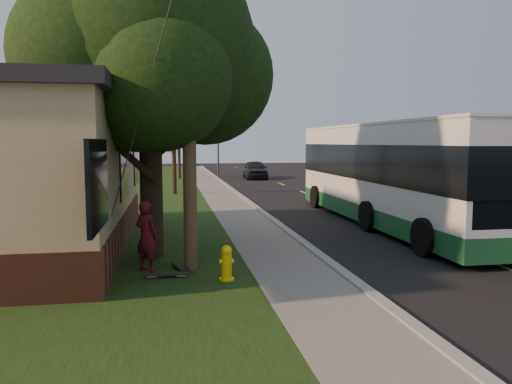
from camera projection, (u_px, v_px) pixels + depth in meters
ground at (345, 277)px, 10.89m from camera, size 120.00×120.00×0.00m
road at (353, 211)px, 21.37m from camera, size 8.00×80.00×0.01m
curb at (262, 212)px, 20.69m from camera, size 0.25×80.00×0.12m
sidewalk at (238, 213)px, 20.52m from camera, size 2.00×80.00×0.08m
grass_verge at (151, 215)px, 19.93m from camera, size 5.00×80.00×0.07m
fire_hydrant at (227, 263)px, 10.40m from camera, size 0.32×0.32×0.74m
utility_pole at (188, 64)px, 10.84m from camera, size 2.86×3.21×9.07m
leafy_tree at (150, 52)px, 12.26m from camera, size 6.30×6.00×7.80m
bare_tree_near at (174, 157)px, 27.73m from camera, size 1.38×1.21×4.31m
bare_tree_far at (179, 154)px, 39.60m from camera, size 1.38×1.21×4.03m
traffic_signal at (218, 140)px, 44.00m from camera, size 0.18×0.22×5.50m
transit_bus at (394, 172)px, 17.66m from camera, size 3.06×13.26×3.58m
skateboarder at (146, 236)px, 11.10m from camera, size 0.69×0.66×1.59m
skateboard_main at (181, 267)px, 11.32m from camera, size 0.42×0.85×0.08m
skateboard_spare at (167, 274)px, 10.64m from camera, size 0.89×0.25×0.08m
dumpster at (43, 221)px, 14.16m from camera, size 1.68×1.42×1.32m
distant_car at (255, 170)px, 40.30m from camera, size 2.05×4.49×1.49m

